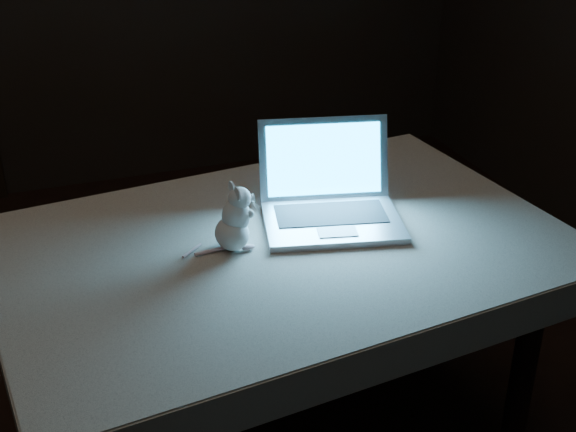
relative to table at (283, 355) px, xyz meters
name	(u,v)px	position (x,y,z in m)	size (l,w,h in m)	color
table	(283,355)	(0.00, 0.00, 0.00)	(1.56, 1.00, 0.83)	black
tablecloth	(256,255)	(-0.07, 0.04, 0.37)	(1.68, 1.12, 0.12)	beige
laptop	(334,184)	(0.18, 0.04, 0.57)	(0.42, 0.37, 0.29)	#BBBBC0
plush_mouse	(231,218)	(-0.16, 0.01, 0.53)	(0.15, 0.15, 0.20)	white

